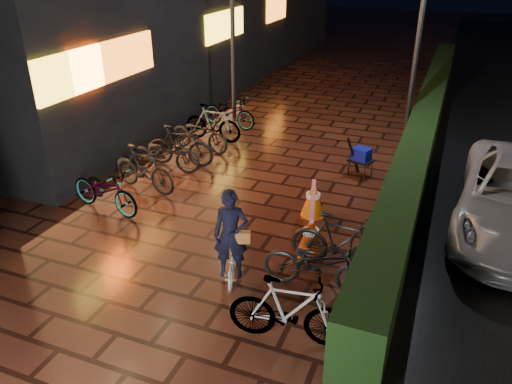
% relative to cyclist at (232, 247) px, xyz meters
% --- Properties ---
extents(ground, '(80.00, 80.00, 0.00)m').
position_rel_cyclist_xyz_m(ground, '(-0.98, 0.39, -0.60)').
color(ground, '#381911').
rests_on(ground, ground).
extents(hedge, '(0.70, 20.00, 1.00)m').
position_rel_cyclist_xyz_m(hedge, '(2.32, 8.39, -0.10)').
color(hedge, black).
rests_on(hedge, ground).
extents(lamp_post_hedge, '(0.50, 0.15, 5.26)m').
position_rel_cyclist_xyz_m(lamp_post_hedge, '(1.86, 7.57, 2.29)').
color(lamp_post_hedge, black).
rests_on(lamp_post_hedge, ground).
extents(lamp_post_sf, '(0.48, 0.14, 5.04)m').
position_rel_cyclist_xyz_m(lamp_post_sf, '(-3.47, 7.87, 2.17)').
color(lamp_post_sf, black).
rests_on(lamp_post_sf, ground).
extents(cyclist, '(0.74, 1.20, 1.63)m').
position_rel_cyclist_xyz_m(cyclist, '(0.00, 0.00, 0.00)').
color(cyclist, white).
rests_on(cyclist, ground).
extents(traffic_barrier, '(0.86, 1.88, 0.76)m').
position_rel_cyclist_xyz_m(traffic_barrier, '(0.81, 1.89, -0.23)').
color(traffic_barrier, '#FF4C0D').
rests_on(traffic_barrier, ground).
extents(cart_assembly, '(0.69, 0.59, 1.00)m').
position_rel_cyclist_xyz_m(cart_assembly, '(1.13, 4.89, -0.09)').
color(cart_assembly, black).
rests_on(cart_assembly, ground).
extents(parked_bikes_storefront, '(2.06, 6.68, 1.03)m').
position_rel_cyclist_xyz_m(parked_bikes_storefront, '(-3.24, 4.07, -0.12)').
color(parked_bikes_storefront, black).
rests_on(parked_bikes_storefront, ground).
extents(parked_bikes_hedge, '(1.98, 2.60, 1.03)m').
position_rel_cyclist_xyz_m(parked_bikes_hedge, '(1.42, 0.06, -0.11)').
color(parked_bikes_hedge, black).
rests_on(parked_bikes_hedge, ground).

